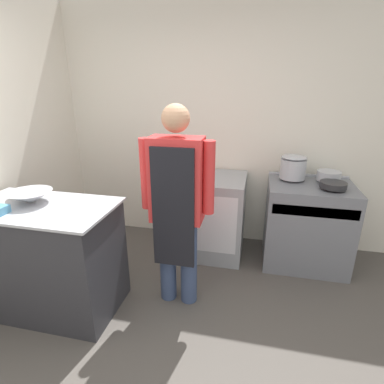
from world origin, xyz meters
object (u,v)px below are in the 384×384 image
(fridge_unit, at_px, (213,215))
(saute_pan, at_px, (333,185))
(stove, at_px, (306,224))
(mixing_bowl, at_px, (31,197))
(person_cook, at_px, (177,200))
(stock_pot, at_px, (293,167))
(sauce_pot, at_px, (329,176))

(fridge_unit, height_order, saute_pan, saute_pan)
(stove, distance_m, mixing_bowl, 2.59)
(fridge_unit, relative_size, person_cook, 0.52)
(stove, relative_size, saute_pan, 3.68)
(mixing_bowl, xyz_separation_m, stock_pot, (2.08, 1.25, 0.04))
(stove, xyz_separation_m, sauce_pot, (0.16, 0.11, 0.50))
(stove, bearing_deg, fridge_unit, 179.30)
(fridge_unit, xyz_separation_m, sauce_pot, (1.14, 0.10, 0.50))
(mixing_bowl, height_order, saute_pan, mixing_bowl)
(person_cook, relative_size, stock_pot, 6.60)
(sauce_pot, bearing_deg, stove, -145.19)
(sauce_pot, bearing_deg, person_cook, -142.96)
(saute_pan, bearing_deg, sauce_pot, 90.00)
(mixing_bowl, relative_size, sauce_pot, 1.45)
(stock_pot, height_order, sauce_pot, stock_pot)
(person_cook, bearing_deg, saute_pan, 30.19)
(stove, xyz_separation_m, fridge_unit, (-0.98, 0.01, 0.00))
(stove, relative_size, mixing_bowl, 2.68)
(person_cook, xyz_separation_m, mixing_bowl, (-1.12, -0.26, 0.03))
(person_cook, bearing_deg, stove, 37.36)
(sauce_pot, bearing_deg, mixing_bowl, -152.76)
(stock_pot, bearing_deg, fridge_unit, -172.64)
(stock_pot, height_order, saute_pan, stock_pot)
(stock_pot, bearing_deg, stove, -31.72)
(stove, bearing_deg, stock_pot, 148.28)
(person_cook, xyz_separation_m, sauce_pot, (1.31, 0.99, -0.01))
(mixing_bowl, distance_m, sauce_pot, 2.73)
(stove, height_order, person_cook, person_cook)
(stock_pot, relative_size, sauce_pot, 1.11)
(saute_pan, bearing_deg, stock_pot, 147.07)
(mixing_bowl, relative_size, saute_pan, 1.37)
(sauce_pot, bearing_deg, saute_pan, -90.00)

